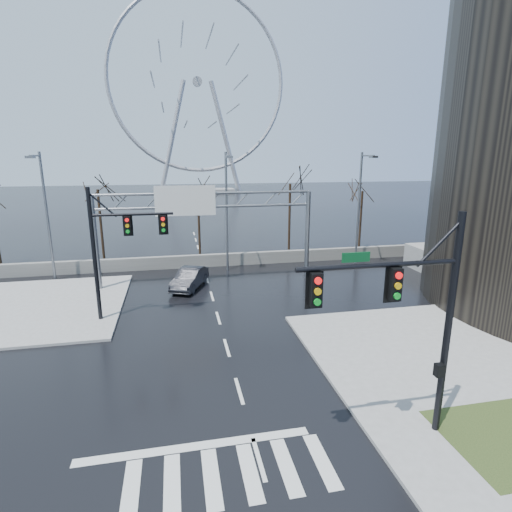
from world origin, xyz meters
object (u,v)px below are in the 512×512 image
object	(u,v)px
signal_mast_near	(415,309)
sign_gantry	(201,218)
signal_mast_far	(114,242)
ferris_wheel	(198,89)
car	(190,278)

from	to	relation	value
signal_mast_near	sign_gantry	distance (m)	19.79
signal_mast_far	ferris_wheel	distance (m)	89.30
car	signal_mast_far	bearing A→B (deg)	-107.16
signal_mast_far	sign_gantry	world-z (taller)	signal_mast_far
signal_mast_far	sign_gantry	xyz separation A→B (m)	(5.49, 6.00, 0.35)
sign_gantry	ferris_wheel	bearing A→B (deg)	86.16
ferris_wheel	car	world-z (taller)	ferris_wheel
signal_mast_far	sign_gantry	distance (m)	8.14
signal_mast_far	ferris_wheel	xyz separation A→B (m)	(10.87, 86.04, 21.30)
signal_mast_far	car	distance (m)	8.01
signal_mast_far	ferris_wheel	world-z (taller)	ferris_wheel
sign_gantry	ferris_wheel	size ratio (longest dim) A/B	0.32
signal_mast_near	car	distance (m)	19.87
ferris_wheel	car	distance (m)	84.89
car	signal_mast_near	bearing A→B (deg)	-47.44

